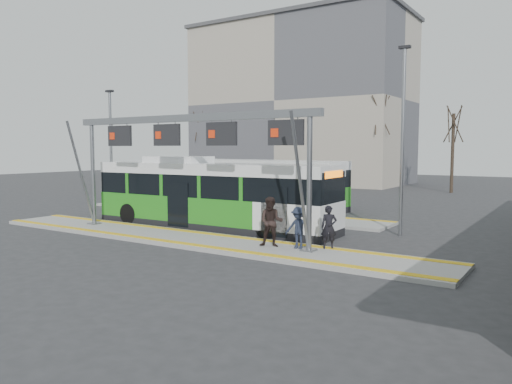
# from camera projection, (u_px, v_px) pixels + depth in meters

# --- Properties ---
(ground) EXTENTS (120.00, 120.00, 0.00)m
(ground) POSITION_uv_depth(u_px,v_px,m) (190.00, 241.00, 21.13)
(ground) COLOR #2D2D30
(ground) RESTS_ON ground
(platform_main) EXTENTS (22.00, 3.00, 0.15)m
(platform_main) POSITION_uv_depth(u_px,v_px,m) (190.00, 239.00, 21.13)
(platform_main) COLOR gray
(platform_main) RESTS_ON ground
(platform_second) EXTENTS (20.00, 3.00, 0.15)m
(platform_second) POSITION_uv_depth(u_px,v_px,m) (226.00, 212.00, 29.98)
(platform_second) COLOR gray
(platform_second) RESTS_ON ground
(tactile_main) EXTENTS (22.00, 2.65, 0.02)m
(tactile_main) POSITION_uv_depth(u_px,v_px,m) (190.00, 237.00, 21.12)
(tactile_main) COLOR gold
(tactile_main) RESTS_ON platform_main
(tactile_second) EXTENTS (20.00, 0.35, 0.02)m
(tactile_second) POSITION_uv_depth(u_px,v_px,m) (238.00, 209.00, 30.93)
(tactile_second) COLOR gold
(tactile_second) RESTS_ON platform_second
(gantry) EXTENTS (13.00, 1.68, 5.20)m
(gantry) POSITION_uv_depth(u_px,v_px,m) (186.00, 139.00, 21.16)
(gantry) COLOR slate
(gantry) RESTS_ON platform_main
(apartment_block) EXTENTS (24.50, 12.50, 18.40)m
(apartment_block) POSITION_uv_depth(u_px,v_px,m) (301.00, 103.00, 57.97)
(apartment_block) COLOR gray
(apartment_block) RESTS_ON ground
(hero_bus) EXTENTS (12.85, 3.06, 3.51)m
(hero_bus) POSITION_uv_depth(u_px,v_px,m) (212.00, 195.00, 24.50)
(hero_bus) COLOR black
(hero_bus) RESTS_ON ground
(bg_bus_green) EXTENTS (12.74, 3.54, 3.15)m
(bg_bus_green) POSITION_uv_depth(u_px,v_px,m) (256.00, 184.00, 33.28)
(bg_bus_green) COLOR black
(bg_bus_green) RESTS_ON ground
(bg_bus_blue) EXTENTS (10.99, 2.72, 2.85)m
(bg_bus_blue) POSITION_uv_depth(u_px,v_px,m) (179.00, 180.00, 39.70)
(bg_bus_blue) COLOR black
(bg_bus_blue) RESTS_ON ground
(passenger_a) EXTENTS (0.71, 0.63, 1.63)m
(passenger_a) POSITION_uv_depth(u_px,v_px,m) (329.00, 227.00, 18.73)
(passenger_a) COLOR black
(passenger_a) RESTS_ON platform_main
(passenger_b) EXTENTS (1.14, 1.03, 1.92)m
(passenger_b) POSITION_uv_depth(u_px,v_px,m) (271.00, 222.00, 19.09)
(passenger_b) COLOR black
(passenger_b) RESTS_ON platform_main
(passenger_c) EXTENTS (1.06, 0.67, 1.58)m
(passenger_c) POSITION_uv_depth(u_px,v_px,m) (298.00, 228.00, 18.73)
(passenger_c) COLOR #1E2537
(passenger_c) RESTS_ON platform_main
(tree_left) EXTENTS (1.40, 1.40, 9.24)m
(tree_left) POSITION_uv_depth(u_px,v_px,m) (380.00, 116.00, 47.40)
(tree_left) COLOR #382B21
(tree_left) RESTS_ON ground
(tree_mid) EXTENTS (1.40, 1.40, 7.89)m
(tree_mid) POSITION_uv_depth(u_px,v_px,m) (453.00, 125.00, 43.58)
(tree_mid) COLOR #382B21
(tree_mid) RESTS_ON ground
(tree_far) EXTENTS (1.40, 1.40, 8.55)m
(tree_far) POSITION_uv_depth(u_px,v_px,m) (201.00, 127.00, 59.36)
(tree_far) COLOR #382B21
(tree_far) RESTS_ON ground
(lamp_west) EXTENTS (0.50, 0.25, 7.36)m
(lamp_west) POSITION_uv_depth(u_px,v_px,m) (111.00, 148.00, 29.81)
(lamp_west) COLOR slate
(lamp_west) RESTS_ON ground
(lamp_east) EXTENTS (0.50, 0.25, 8.36)m
(lamp_east) POSITION_uv_depth(u_px,v_px,m) (403.00, 137.00, 21.95)
(lamp_east) COLOR slate
(lamp_east) RESTS_ON ground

